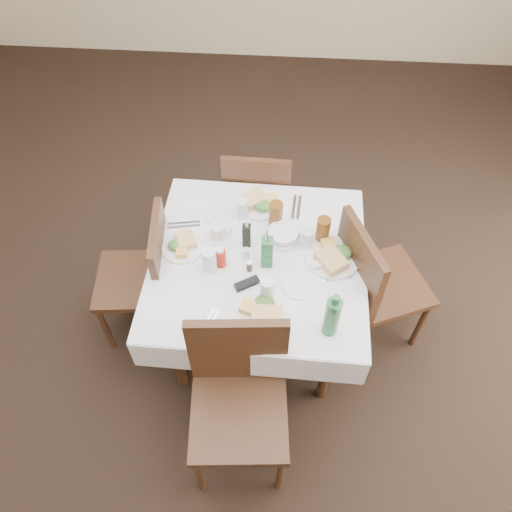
# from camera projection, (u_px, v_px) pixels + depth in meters

# --- Properties ---
(ground_plane) EXTENTS (7.00, 7.00, 0.00)m
(ground_plane) POSITION_uv_depth(u_px,v_px,m) (225.00, 330.00, 3.37)
(ground_plane) COLOR black
(room_shell) EXTENTS (6.04, 7.04, 2.80)m
(room_shell) POSITION_uv_depth(u_px,v_px,m) (205.00, 118.00, 2.03)
(room_shell) COLOR beige
(room_shell) RESTS_ON ground
(dining_table) EXTENTS (1.22, 1.22, 0.76)m
(dining_table) POSITION_uv_depth(u_px,v_px,m) (258.00, 267.00, 2.86)
(dining_table) COLOR #321E13
(dining_table) RESTS_ON ground
(chair_north) EXTENTS (0.45, 0.45, 0.93)m
(chair_north) POSITION_uv_depth(u_px,v_px,m) (258.00, 194.00, 3.43)
(chair_north) COLOR #321E13
(chair_north) RESTS_ON ground
(chair_south) EXTENTS (0.52, 0.52, 1.02)m
(chair_south) POSITION_uv_depth(u_px,v_px,m) (239.00, 389.00, 2.49)
(chair_south) COLOR #321E13
(chair_south) RESTS_ON ground
(chair_east) EXTENTS (0.62, 0.62, 1.01)m
(chair_east) POSITION_uv_depth(u_px,v_px,m) (372.00, 280.00, 2.92)
(chair_east) COLOR #321E13
(chair_east) RESTS_ON ground
(chair_west) EXTENTS (0.49, 0.49, 0.95)m
(chair_west) POSITION_uv_depth(u_px,v_px,m) (146.00, 272.00, 3.00)
(chair_west) COLOR #321E13
(chair_west) RESTS_ON ground
(meal_north) EXTENTS (0.28, 0.28, 0.06)m
(meal_north) POSITION_uv_depth(u_px,v_px,m) (260.00, 202.00, 3.02)
(meal_north) COLOR white
(meal_north) RESTS_ON dining_table
(meal_south) EXTENTS (0.30, 0.30, 0.07)m
(meal_south) POSITION_uv_depth(u_px,v_px,m) (262.00, 313.00, 2.53)
(meal_south) COLOR white
(meal_south) RESTS_ON dining_table
(meal_east) EXTENTS (0.31, 0.31, 0.07)m
(meal_east) POSITION_uv_depth(u_px,v_px,m) (333.00, 256.00, 2.76)
(meal_east) COLOR white
(meal_east) RESTS_ON dining_table
(meal_west) EXTENTS (0.24, 0.24, 0.05)m
(meal_west) POSITION_uv_depth(u_px,v_px,m) (182.00, 245.00, 2.82)
(meal_west) COLOR white
(meal_west) RESTS_ON dining_table
(side_plate_a) EXTENTS (0.18, 0.18, 0.01)m
(side_plate_a) POSITION_uv_depth(u_px,v_px,m) (219.00, 214.00, 2.98)
(side_plate_a) COLOR white
(side_plate_a) RESTS_ON dining_table
(side_plate_b) EXTENTS (0.17, 0.17, 0.01)m
(side_plate_b) POSITION_uv_depth(u_px,v_px,m) (298.00, 286.00, 2.66)
(side_plate_b) COLOR white
(side_plate_b) RESTS_ON dining_table
(water_n) EXTENTS (0.07, 0.07, 0.12)m
(water_n) POSITION_uv_depth(u_px,v_px,m) (243.00, 208.00, 2.94)
(water_n) COLOR silver
(water_n) RESTS_ON dining_table
(water_s) EXTENTS (0.08, 0.08, 0.15)m
(water_s) POSITION_uv_depth(u_px,v_px,m) (267.00, 289.00, 2.57)
(water_s) COLOR silver
(water_s) RESTS_ON dining_table
(water_e) EXTENTS (0.06, 0.06, 0.12)m
(water_e) POSITION_uv_depth(u_px,v_px,m) (307.00, 239.00, 2.80)
(water_e) COLOR silver
(water_e) RESTS_ON dining_table
(water_w) EXTENTS (0.08, 0.08, 0.15)m
(water_w) POSITION_uv_depth(u_px,v_px,m) (209.00, 260.00, 2.68)
(water_w) COLOR silver
(water_w) RESTS_ON dining_table
(iced_tea_a) EXTENTS (0.08, 0.08, 0.17)m
(iced_tea_a) POSITION_uv_depth(u_px,v_px,m) (276.00, 214.00, 2.88)
(iced_tea_a) COLOR brown
(iced_tea_a) RESTS_ON dining_table
(iced_tea_b) EXTENTS (0.08, 0.08, 0.16)m
(iced_tea_b) POSITION_uv_depth(u_px,v_px,m) (323.00, 230.00, 2.81)
(iced_tea_b) COLOR brown
(iced_tea_b) RESTS_ON dining_table
(bread_basket) EXTENTS (0.20, 0.20, 0.06)m
(bread_basket) POSITION_uv_depth(u_px,v_px,m) (283.00, 235.00, 2.85)
(bread_basket) COLOR silver
(bread_basket) RESTS_ON dining_table
(oil_cruet_dark) EXTENTS (0.05, 0.05, 0.20)m
(oil_cruet_dark) POSITION_uv_depth(u_px,v_px,m) (247.00, 235.00, 2.78)
(oil_cruet_dark) COLOR black
(oil_cruet_dark) RESTS_ON dining_table
(oil_cruet_green) EXTENTS (0.06, 0.06, 0.26)m
(oil_cruet_green) POSITION_uv_depth(u_px,v_px,m) (267.00, 251.00, 2.67)
(oil_cruet_green) COLOR #256939
(oil_cruet_green) RESTS_ON dining_table
(ketchup_bottle) EXTENTS (0.06, 0.06, 0.14)m
(ketchup_bottle) POSITION_uv_depth(u_px,v_px,m) (220.00, 257.00, 2.71)
(ketchup_bottle) COLOR #B5190B
(ketchup_bottle) RESTS_ON dining_table
(salt_shaker) EXTENTS (0.03, 0.03, 0.08)m
(salt_shaker) POSITION_uv_depth(u_px,v_px,m) (246.00, 253.00, 2.76)
(salt_shaker) COLOR white
(salt_shaker) RESTS_ON dining_table
(pepper_shaker) EXTENTS (0.03, 0.03, 0.07)m
(pepper_shaker) POSITION_uv_depth(u_px,v_px,m) (249.00, 266.00, 2.71)
(pepper_shaker) COLOR #3F2E1E
(pepper_shaker) RESTS_ON dining_table
(coffee_mug) EXTENTS (0.15, 0.14, 0.10)m
(coffee_mug) POSITION_uv_depth(u_px,v_px,m) (219.00, 233.00, 2.84)
(coffee_mug) COLOR white
(coffee_mug) RESTS_ON dining_table
(sunglasses) EXTENTS (0.14, 0.11, 0.03)m
(sunglasses) POSITION_uv_depth(u_px,v_px,m) (247.00, 284.00, 2.66)
(sunglasses) COLOR black
(sunglasses) RESTS_ON dining_table
(green_bottle) EXTENTS (0.08, 0.08, 0.30)m
(green_bottle) POSITION_uv_depth(u_px,v_px,m) (332.00, 316.00, 2.40)
(green_bottle) COLOR #256939
(green_bottle) RESTS_ON dining_table
(sugar_caddy) EXTENTS (0.09, 0.07, 0.04)m
(sugar_caddy) POSITION_uv_depth(u_px,v_px,m) (318.00, 265.00, 2.73)
(sugar_caddy) COLOR white
(sugar_caddy) RESTS_ON dining_table
(cutlery_n) EXTENTS (0.06, 0.20, 0.01)m
(cutlery_n) POSITION_uv_depth(u_px,v_px,m) (296.00, 207.00, 3.02)
(cutlery_n) COLOR silver
(cutlery_n) RESTS_ON dining_table
(cutlery_s) EXTENTS (0.10, 0.17, 0.01)m
(cutlery_s) POSITION_uv_depth(u_px,v_px,m) (209.00, 323.00, 2.52)
(cutlery_s) COLOR silver
(cutlery_s) RESTS_ON dining_table
(cutlery_e) EXTENTS (0.17, 0.08, 0.01)m
(cutlery_e) POSITION_uv_depth(u_px,v_px,m) (336.00, 277.00, 2.70)
(cutlery_e) COLOR silver
(cutlery_e) RESTS_ON dining_table
(cutlery_w) EXTENTS (0.20, 0.08, 0.01)m
(cutlery_w) POSITION_uv_depth(u_px,v_px,m) (184.00, 225.00, 2.93)
(cutlery_w) COLOR silver
(cutlery_w) RESTS_ON dining_table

